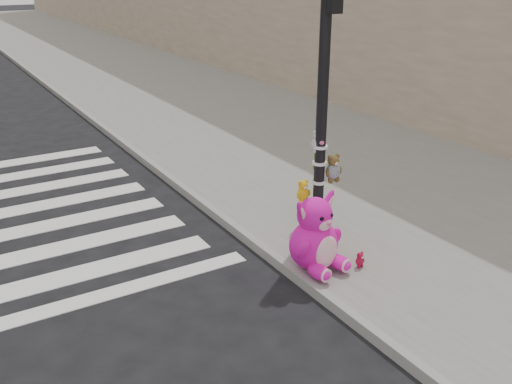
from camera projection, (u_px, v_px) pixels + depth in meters
ground at (223, 353)px, 6.19m from camera, size 120.00×120.00×0.00m
sidewalk_near at (213, 107)px, 16.50m from camera, size 7.00×80.00×0.14m
curb_edge at (96, 123)px, 14.85m from camera, size 0.12×80.00×0.15m
signal_pole at (322, 123)px, 8.22m from camera, size 0.70×0.49×4.00m
pink_bunny at (316, 239)px, 7.47m from camera, size 0.77×0.86×1.07m
red_teddy at (360, 260)px, 7.61m from camera, size 0.16×0.12×0.22m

